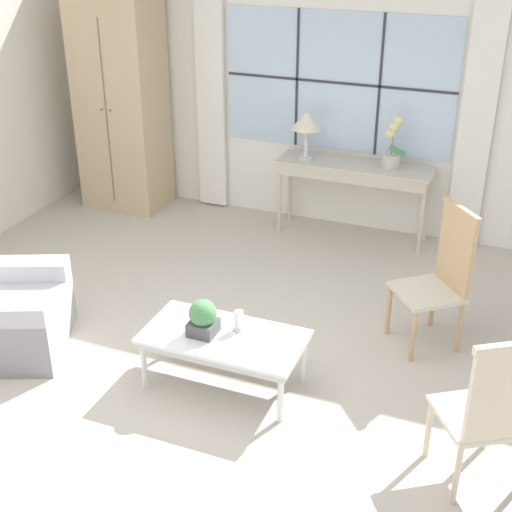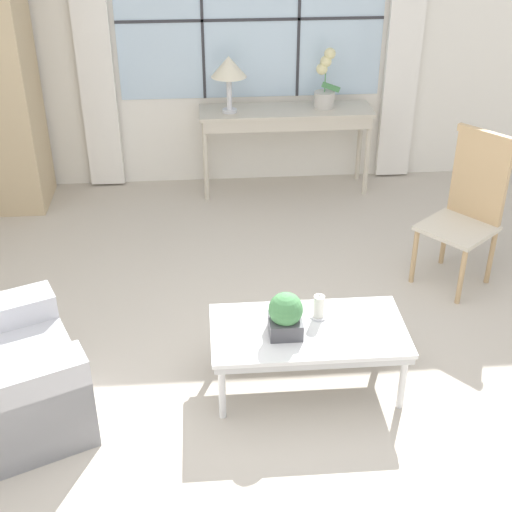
{
  "view_description": "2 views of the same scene",
  "coord_description": "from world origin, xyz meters",
  "px_view_note": "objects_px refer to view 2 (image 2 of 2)",
  "views": [
    {
      "loc": [
        1.79,
        -3.6,
        3.02
      ],
      "look_at": [
        0.14,
        0.53,
        0.78
      ],
      "focal_mm": 50.0,
      "sensor_mm": 36.0,
      "label": 1
    },
    {
      "loc": [
        -0.45,
        -3.12,
        2.74
      ],
      "look_at": [
        -0.17,
        0.35,
        0.7
      ],
      "focal_mm": 50.0,
      "sensor_mm": 36.0,
      "label": 2
    }
  ],
  "objects_px": {
    "potted_orchid": "(325,85)",
    "side_chair_wooden": "(469,203)",
    "console_table": "(286,119)",
    "potted_plant_small": "(286,315)",
    "coffee_table": "(308,335)",
    "table_lamp": "(229,68)",
    "pillar_candle": "(319,308)"
  },
  "relations": [
    {
      "from": "potted_orchid",
      "to": "potted_plant_small",
      "type": "distance_m",
      "value": 2.85
    },
    {
      "from": "console_table",
      "to": "table_lamp",
      "type": "bearing_deg",
      "value": -176.04
    },
    {
      "from": "potted_plant_small",
      "to": "potted_orchid",
      "type": "bearing_deg",
      "value": 76.72
    },
    {
      "from": "table_lamp",
      "to": "potted_orchid",
      "type": "distance_m",
      "value": 0.84
    },
    {
      "from": "side_chair_wooden",
      "to": "coffee_table",
      "type": "bearing_deg",
      "value": -139.26
    },
    {
      "from": "side_chair_wooden",
      "to": "potted_orchid",
      "type": "bearing_deg",
      "value": 114.64
    },
    {
      "from": "potted_orchid",
      "to": "coffee_table",
      "type": "relative_size",
      "value": 0.46
    },
    {
      "from": "coffee_table",
      "to": "side_chair_wooden",
      "type": "bearing_deg",
      "value": 40.74
    },
    {
      "from": "table_lamp",
      "to": "side_chair_wooden",
      "type": "height_order",
      "value": "table_lamp"
    },
    {
      "from": "table_lamp",
      "to": "pillar_candle",
      "type": "height_order",
      "value": "table_lamp"
    },
    {
      "from": "side_chair_wooden",
      "to": "potted_plant_small",
      "type": "bearing_deg",
      "value": -141.27
    },
    {
      "from": "potted_plant_small",
      "to": "pillar_candle",
      "type": "distance_m",
      "value": 0.25
    },
    {
      "from": "console_table",
      "to": "pillar_candle",
      "type": "xyz_separation_m",
      "value": [
        -0.11,
        -2.58,
        -0.2
      ]
    },
    {
      "from": "side_chair_wooden",
      "to": "potted_plant_small",
      "type": "xyz_separation_m",
      "value": [
        -1.39,
        -1.12,
        -0.07
      ]
    },
    {
      "from": "table_lamp",
      "to": "coffee_table",
      "type": "height_order",
      "value": "table_lamp"
    },
    {
      "from": "table_lamp",
      "to": "pillar_candle",
      "type": "relative_size",
      "value": 3.0
    },
    {
      "from": "coffee_table",
      "to": "potted_plant_small",
      "type": "relative_size",
      "value": 4.29
    },
    {
      "from": "potted_orchid",
      "to": "side_chair_wooden",
      "type": "relative_size",
      "value": 0.47
    },
    {
      "from": "coffee_table",
      "to": "pillar_candle",
      "type": "relative_size",
      "value": 6.91
    },
    {
      "from": "potted_orchid",
      "to": "side_chair_wooden",
      "type": "bearing_deg",
      "value": -65.36
    },
    {
      "from": "potted_plant_small",
      "to": "pillar_candle",
      "type": "height_order",
      "value": "potted_plant_small"
    },
    {
      "from": "console_table",
      "to": "potted_plant_small",
      "type": "xyz_separation_m",
      "value": [
        -0.31,
        -2.72,
        -0.14
      ]
    },
    {
      "from": "potted_orchid",
      "to": "console_table",
      "type": "bearing_deg",
      "value": -175.1
    },
    {
      "from": "console_table",
      "to": "potted_plant_small",
      "type": "bearing_deg",
      "value": -96.59
    },
    {
      "from": "potted_orchid",
      "to": "coffee_table",
      "type": "xyz_separation_m",
      "value": [
        -0.51,
        -2.71,
        -0.59
      ]
    },
    {
      "from": "console_table",
      "to": "side_chair_wooden",
      "type": "height_order",
      "value": "side_chair_wooden"
    },
    {
      "from": "potted_orchid",
      "to": "pillar_candle",
      "type": "xyz_separation_m",
      "value": [
        -0.44,
        -2.61,
        -0.48
      ]
    },
    {
      "from": "console_table",
      "to": "table_lamp",
      "type": "xyz_separation_m",
      "value": [
        -0.48,
        -0.03,
        0.46
      ]
    },
    {
      "from": "potted_orchid",
      "to": "pillar_candle",
      "type": "relative_size",
      "value": 3.21
    },
    {
      "from": "table_lamp",
      "to": "potted_orchid",
      "type": "xyz_separation_m",
      "value": [
        0.82,
        0.06,
        -0.18
      ]
    },
    {
      "from": "table_lamp",
      "to": "pillar_candle",
      "type": "xyz_separation_m",
      "value": [
        0.37,
        -2.55,
        -0.65
      ]
    },
    {
      "from": "side_chair_wooden",
      "to": "coffee_table",
      "type": "xyz_separation_m",
      "value": [
        -1.26,
        -1.09,
        -0.24
      ]
    }
  ]
}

